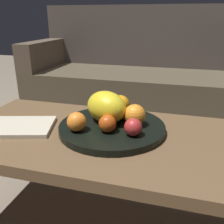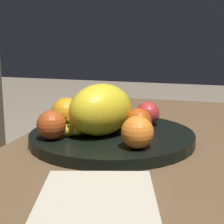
{
  "view_description": "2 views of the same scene",
  "coord_description": "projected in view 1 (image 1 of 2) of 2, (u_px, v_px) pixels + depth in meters",
  "views": [
    {
      "loc": [
        0.22,
        -0.79,
        0.81
      ],
      "look_at": [
        -0.01,
        0.04,
        0.48
      ],
      "focal_mm": 40.13,
      "sensor_mm": 36.0,
      "label": 1
    },
    {
      "loc": [
        -0.83,
        -0.21,
        0.67
      ],
      "look_at": [
        -0.01,
        0.04,
        0.48
      ],
      "focal_mm": 58.79,
      "sensor_mm": 36.0,
      "label": 2
    }
  ],
  "objects": [
    {
      "name": "ground_plane",
      "position": [
        112.0,
        221.0,
        1.06
      ],
      "size": [
        8.0,
        8.0,
        0.0
      ],
      "primitive_type": "plane",
      "color": "gray"
    },
    {
      "name": "coffee_table",
      "position": [
        112.0,
        146.0,
        0.93
      ],
      "size": [
        1.19,
        0.55,
        0.4
      ],
      "color": "brown",
      "rests_on": "ground_plane"
    },
    {
      "name": "couch",
      "position": [
        136.0,
        81.0,
        2.08
      ],
      "size": [
        1.7,
        0.7,
        0.9
      ],
      "color": "#4D4332",
      "rests_on": "ground_plane"
    },
    {
      "name": "fruit_bowl",
      "position": [
        112.0,
        127.0,
        0.95
      ],
      "size": [
        0.4,
        0.4,
        0.03
      ],
      "primitive_type": "cylinder",
      "color": "black",
      "rests_on": "coffee_table"
    },
    {
      "name": "melon_large_front",
      "position": [
        106.0,
        107.0,
        0.94
      ],
      "size": [
        0.2,
        0.18,
        0.12
      ],
      "primitive_type": "ellipsoid",
      "rotation": [
        0.0,
        0.0,
        -0.48
      ],
      "color": "yellow",
      "rests_on": "fruit_bowl"
    },
    {
      "name": "orange_front",
      "position": [
        77.0,
        122.0,
        0.88
      ],
      "size": [
        0.07,
        0.07,
        0.07
      ],
      "primitive_type": "sphere",
      "color": "orange",
      "rests_on": "fruit_bowl"
    },
    {
      "name": "orange_left",
      "position": [
        135.0,
        115.0,
        0.92
      ],
      "size": [
        0.08,
        0.08,
        0.08
      ],
      "primitive_type": "sphere",
      "color": "orange",
      "rests_on": "fruit_bowl"
    },
    {
      "name": "orange_right",
      "position": [
        120.0,
        105.0,
        1.04
      ],
      "size": [
        0.08,
        0.08,
        0.08
      ],
      "primitive_type": "sphere",
      "color": "orange",
      "rests_on": "fruit_bowl"
    },
    {
      "name": "apple_front",
      "position": [
        107.0,
        124.0,
        0.87
      ],
      "size": [
        0.06,
        0.06,
        0.06
      ],
      "primitive_type": "sphere",
      "color": "#BD4913",
      "rests_on": "fruit_bowl"
    },
    {
      "name": "apple_left",
      "position": [
        97.0,
        104.0,
        1.06
      ],
      "size": [
        0.07,
        0.07,
        0.07
      ],
      "primitive_type": "sphere",
      "color": "#B5471A",
      "rests_on": "fruit_bowl"
    },
    {
      "name": "apple_right",
      "position": [
        133.0,
        127.0,
        0.85
      ],
      "size": [
        0.06,
        0.06,
        0.06
      ],
      "primitive_type": "sphere",
      "color": "#BB2E2E",
      "rests_on": "fruit_bowl"
    },
    {
      "name": "banana_bunch",
      "position": [
        110.0,
        112.0,
        0.99
      ],
      "size": [
        0.17,
        0.12,
        0.06
      ],
      "color": "yellow",
      "rests_on": "fruit_bowl"
    },
    {
      "name": "magazine",
      "position": [
        20.0,
        127.0,
        0.96
      ],
      "size": [
        0.29,
        0.24,
        0.02
      ],
      "primitive_type": "cube",
      "rotation": [
        0.0,
        0.0,
        0.28
      ],
      "color": "beige",
      "rests_on": "coffee_table"
    }
  ]
}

